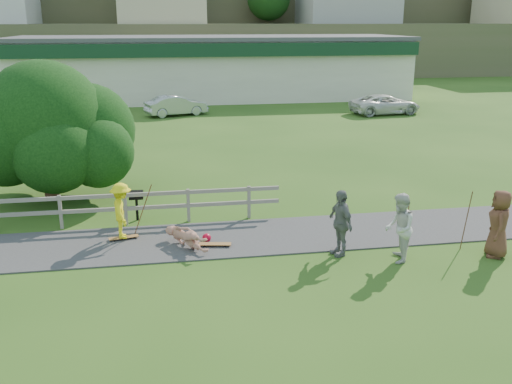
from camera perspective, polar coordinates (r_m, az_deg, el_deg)
ground at (r=15.79m, az=-6.01°, el=-6.90°), size 260.00×260.00×0.00m
path at (r=17.16m, az=-6.37°, el=-4.86°), size 34.00×3.00×0.04m
fence at (r=18.99m, az=-20.84°, el=-1.50°), size 15.05×0.10×1.10m
strip_mall at (r=49.77m, az=-4.33°, el=12.39°), size 32.50×10.75×5.10m
skater_rider at (r=17.31m, az=-13.26°, el=-2.15°), size 0.74×1.15×1.67m
skater_fallen at (r=16.60m, az=-6.94°, el=-4.53°), size 1.71×1.28×0.64m
spectator_a at (r=15.85m, az=14.15°, el=-3.52°), size 0.99×1.12×1.91m
spectator_b at (r=15.99m, az=8.43°, el=-3.04°), size 0.68×1.18×1.89m
spectator_c at (r=17.06m, az=23.12°, el=-2.94°), size 0.95×1.11×1.91m
car_silver at (r=40.26m, az=-7.99°, el=8.57°), size 4.50×2.78×1.40m
car_white at (r=41.55m, az=12.79°, el=8.55°), size 5.18×2.85×1.37m
tree at (r=21.95m, az=-20.13°, el=3.74°), size 7.06×7.06×3.51m
bbq at (r=19.09m, az=-11.84°, el=-1.36°), size 0.47×0.36×0.99m
longboard_rider at (r=17.57m, az=-13.09°, el=-4.58°), size 0.90×0.40×0.10m
longboard_fallen at (r=16.66m, az=-4.13°, el=-5.36°), size 0.96×0.39×0.10m
helmet at (r=17.03m, az=-4.96°, el=-4.59°), size 0.26×0.26×0.26m
pole_rider at (r=17.65m, az=-11.25°, el=-1.61°), size 0.03×0.03×1.70m
pole_spec_left at (r=16.25m, az=14.85°, el=-3.53°), size 0.03×0.03×1.67m
pole_spec_right at (r=17.27m, az=20.28°, el=-2.69°), size 0.03×0.03×1.74m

